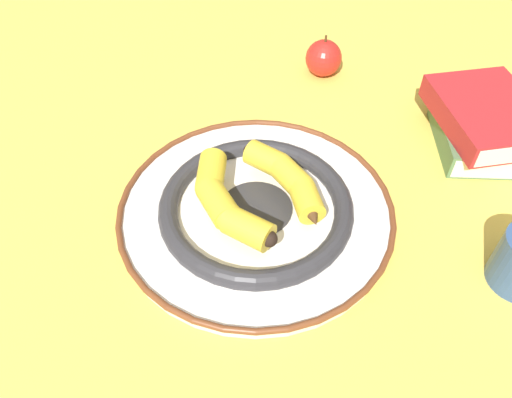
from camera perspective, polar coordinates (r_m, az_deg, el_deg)
ground_plane at (r=0.67m, az=-0.09°, el=-4.53°), size 2.80×2.80×0.00m
decorative_bowl at (r=0.69m, az=0.00°, el=-1.18°), size 0.38×0.38×0.03m
banana_a at (r=0.65m, az=-3.73°, el=-0.00°), size 0.09×0.19×0.04m
banana_b at (r=0.68m, az=3.75°, el=2.27°), size 0.09×0.16×0.04m
book_stack at (r=0.85m, az=24.54°, el=7.77°), size 0.15×0.19×0.08m
apple at (r=0.96m, az=7.73°, el=15.67°), size 0.07×0.07×0.08m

